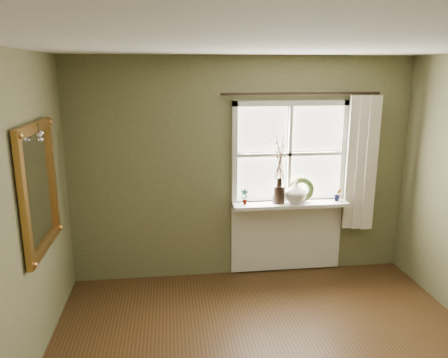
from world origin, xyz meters
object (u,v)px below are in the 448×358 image
wreath (302,192)px  dark_jug (279,194)px  cream_vase (296,191)px  gilt_mirror (39,188)px

wreath → dark_jug: bearing=-168.2°
cream_vase → gilt_mirror: bearing=-158.8°
gilt_mirror → wreath: bearing=21.4°
dark_jug → cream_vase: cream_vase is taller
cream_vase → gilt_mirror: 2.79m
dark_jug → cream_vase: size_ratio=0.79×
cream_vase → gilt_mirror: (-2.58, -1.00, 0.40)m
wreath → gilt_mirror: size_ratio=0.26×
cream_vase → wreath: size_ratio=0.91×
dark_jug → cream_vase: bearing=0.0°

